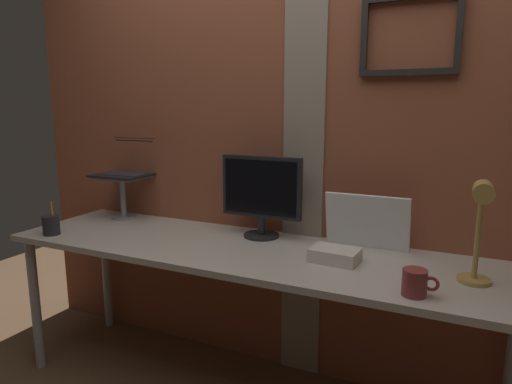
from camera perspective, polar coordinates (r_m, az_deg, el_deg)
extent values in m
cube|color=brown|center=(2.32, 4.52, 6.30)|extent=(3.28, 0.12, 2.45)
cube|color=gray|center=(2.23, 6.12, 6.08)|extent=(0.21, 0.01, 2.45)
cube|color=black|center=(2.10, 18.83, 14.30)|extent=(0.41, 0.03, 0.03)
cube|color=black|center=(2.15, 13.70, 18.63)|extent=(0.03, 0.03, 0.28)
cube|color=black|center=(2.11, 24.60, 18.16)|extent=(0.03, 0.03, 0.28)
cube|color=beige|center=(2.09, -1.17, -7.61)|extent=(2.40, 0.65, 0.03)
cylinder|color=#B2B2B7|center=(2.73, -26.40, -12.75)|extent=(0.05, 0.05, 0.73)
cylinder|color=#B2B2B7|center=(3.06, -18.63, -9.66)|extent=(0.05, 0.05, 0.73)
cylinder|color=#B2B2B7|center=(2.31, 29.98, -17.54)|extent=(0.05, 0.05, 0.73)
cylinder|color=black|center=(2.27, 0.69, -5.57)|extent=(0.18, 0.18, 0.01)
cylinder|color=black|center=(2.26, 0.70, -4.31)|extent=(0.04, 0.04, 0.09)
cube|color=black|center=(2.21, 0.71, 0.66)|extent=(0.42, 0.04, 0.31)
cube|color=black|center=(2.19, 0.49, 0.58)|extent=(0.38, 0.00, 0.27)
cylinder|color=gray|center=(2.75, -16.53, -3.10)|extent=(0.14, 0.14, 0.01)
cylinder|color=gray|center=(2.72, -16.67, -0.64)|extent=(0.03, 0.03, 0.23)
cube|color=gray|center=(2.70, -16.81, 1.84)|extent=(0.28, 0.22, 0.01)
cube|color=black|center=(2.70, -16.82, 2.07)|extent=(0.31, 0.24, 0.01)
cube|color=#2D2D30|center=(2.71, -16.56, 2.28)|extent=(0.27, 0.15, 0.00)
cube|color=black|center=(2.80, -14.90, 4.71)|extent=(0.31, 0.06, 0.21)
cube|color=black|center=(2.80, -14.99, 4.66)|extent=(0.28, 0.05, 0.18)
cube|color=white|center=(2.11, 14.00, -3.72)|extent=(0.38, 0.07, 0.26)
cylinder|color=tan|center=(1.89, 26.08, -10.07)|extent=(0.12, 0.12, 0.02)
cylinder|color=tan|center=(1.84, 26.58, -4.47)|extent=(0.02, 0.02, 0.37)
cylinder|color=tan|center=(1.72, 27.10, 0.06)|extent=(0.07, 0.11, 0.07)
cylinder|color=#262628|center=(2.52, -24.76, -3.88)|extent=(0.08, 0.08, 0.10)
cylinder|color=orange|center=(2.52, -24.54, -3.14)|extent=(0.03, 0.02, 0.14)
cylinder|color=orange|center=(2.53, -24.70, -2.90)|extent=(0.02, 0.01, 0.16)
cylinder|color=maroon|center=(1.67, 19.62, -10.87)|extent=(0.09, 0.09, 0.09)
torus|color=maroon|center=(1.67, 21.54, -10.89)|extent=(0.05, 0.01, 0.05)
cube|color=silver|center=(1.94, 10.08, -7.94)|extent=(0.21, 0.16, 0.06)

